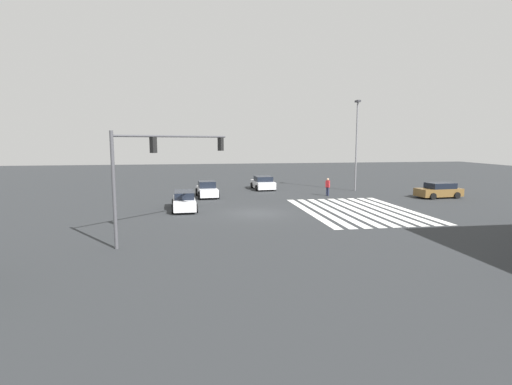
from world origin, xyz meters
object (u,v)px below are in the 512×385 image
at_px(traffic_signal_mast, 157,160).
at_px(car_3, 439,190).
at_px(pedestrian, 328,186).
at_px(car_2, 207,190).
at_px(car_0, 263,183).
at_px(street_light_pole_a, 357,138).
at_px(car_1, 184,201).

height_order(traffic_signal_mast, car_3, traffic_signal_mast).
distance_m(traffic_signal_mast, pedestrian, 20.93).
xyz_separation_m(car_2, car_3, (-4.00, -21.38, -0.00)).
xyz_separation_m(car_0, car_2, (-4.90, 6.27, -0.00)).
distance_m(car_2, street_light_pole_a, 16.60).
bearing_deg(car_3, car_0, -34.94).
distance_m(car_2, pedestrian, 11.58).
height_order(traffic_signal_mast, car_0, traffic_signal_mast).
bearing_deg(car_3, car_1, 2.11).
bearing_deg(car_3, traffic_signal_mast, 20.85).
relative_size(car_1, pedestrian, 2.73).
relative_size(car_1, car_3, 1.10).
bearing_deg(car_0, street_light_pole_a, -109.00).
height_order(pedestrian, street_light_pole_a, street_light_pole_a).
bearing_deg(traffic_signal_mast, car_2, 33.36).
xyz_separation_m(traffic_signal_mast, car_0, (20.52, -9.49, -3.63)).
bearing_deg(street_light_pole_a, car_0, 73.82).
bearing_deg(pedestrian, car_1, -21.84).
height_order(traffic_signal_mast, street_light_pole_a, street_light_pole_a).
bearing_deg(pedestrian, traffic_signal_mast, 0.40).
relative_size(car_0, car_2, 0.99).
height_order(traffic_signal_mast, pedestrian, traffic_signal_mast).
bearing_deg(car_0, pedestrian, -141.87).
relative_size(traffic_signal_mast, car_0, 1.45).
bearing_deg(car_2, pedestrian, 80.32).
xyz_separation_m(traffic_signal_mast, street_light_pole_a, (17.78, -18.94, 1.23)).
distance_m(traffic_signal_mast, car_0, 22.90).
xyz_separation_m(traffic_signal_mast, car_2, (15.62, -3.22, -3.63)).
distance_m(traffic_signal_mast, street_light_pole_a, 26.01).
relative_size(car_2, street_light_pole_a, 0.45).
xyz_separation_m(car_0, car_1, (-11.58, 8.30, -0.00)).
relative_size(car_0, car_3, 0.99).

